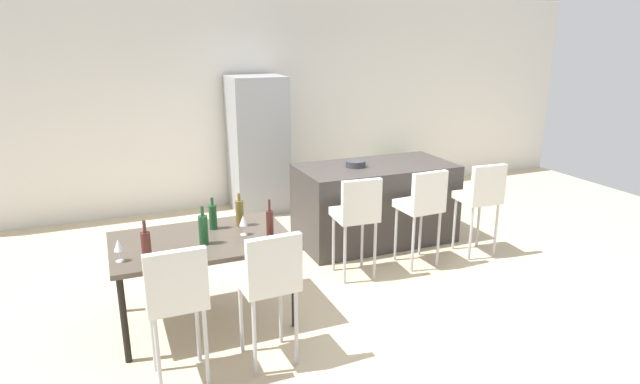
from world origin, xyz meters
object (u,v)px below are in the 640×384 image
Objects in this scene: dining_chair_far at (270,277)px; bar_chair_left at (357,212)px; wine_bottle_inner at (203,229)px; dining_table at (202,246)px; refrigerator at (258,145)px; wine_bottle_middle at (270,223)px; potted_plant at (406,169)px; dining_chair_near at (176,294)px; wine_bottle_end at (213,216)px; fruit_bowl at (356,164)px; bar_chair_right at (481,195)px; wine_bottle_near at (240,213)px; kitchen_island at (375,203)px; wine_glass_left at (243,221)px; wine_glass_far at (118,246)px; bar_chair_middle at (422,203)px; wine_bottle_right at (146,246)px.

bar_chair_left is at bearing 41.20° from dining_chair_far.
wine_bottle_inner reaches higher than bar_chair_left.
refrigerator reaches higher than dining_table.
potted_plant is at bearing 43.01° from wine_bottle_middle.
wine_bottle_middle is at bearing 72.12° from dining_chair_far.
dining_chair_near reaches higher than potted_plant.
fruit_bowl is at bearing 26.27° from wine_bottle_end.
wine_bottle_near is at bearing -178.82° from bar_chair_right.
potted_plant is (3.31, 3.56, -0.35)m from dining_chair_far.
wine_bottle_inner is 1.44× the size of fruit_bowl.
bar_chair_left is at bearing -128.08° from kitchen_island.
wine_bottle_inner is 1.85× the size of wine_glass_left.
refrigerator is (0.74, 2.90, 0.06)m from wine_bottle_middle.
wine_bottle_near is 1.82m from fruit_bowl.
fruit_bowl is at bearing -135.84° from potted_plant.
bar_chair_right is 3.74m from wine_glass_far.
potted_plant is (1.33, 2.49, -0.35)m from bar_chair_middle.
refrigerator reaches higher than fruit_bowl.
dining_chair_far is 3.21× the size of wine_bottle_right.
wine_bottle_end is at bearing 177.20° from wine_bottle_near.
wine_bottle_end is at bearing 40.56° from wine_bottle_right.
dining_chair_far is at bearing -92.72° from wine_bottle_near.
fruit_bowl reaches higher than wine_glass_far.
bar_chair_left is 2.26m from wine_glass_far.
dining_chair_far is 3.27× the size of wine_bottle_middle.
wine_glass_left is 2.94m from refrigerator.
bar_chair_right is at bearing 1.18° from wine_bottle_near.
wine_bottle_right is (-3.51, -0.56, 0.17)m from bar_chair_right.
bar_chair_right is (1.50, -0.00, 0.00)m from bar_chair_left.
dining_chair_near is at bearing -143.03° from kitchen_island.
refrigerator is at bearing 60.36° from wine_bottle_right.
bar_chair_left is 1.42m from wine_bottle_end.
kitchen_island is 0.97× the size of refrigerator.
fruit_bowl is at bearing 176.28° from kitchen_island.
dining_chair_near is 6.03× the size of wine_glass_far.
dining_chair_far is (-1.88, -1.91, 0.24)m from kitchen_island.
wine_glass_left is (-2.71, -0.29, 0.17)m from bar_chair_right.
wine_bottle_end is (-0.19, 1.03, 0.15)m from dining_chair_far.
wine_bottle_right is (-2.67, -1.39, 0.40)m from kitchen_island.
dining_chair_far reaches higher than dining_table.
wine_glass_left is at bearing -166.68° from bar_chair_left.
wine_bottle_inner is at bearing -141.92° from potted_plant.
bar_chair_left and dining_chair_near have the same top height.
bar_chair_middle is at bearing 8.95° from wine_glass_far.
dining_chair_far is 3.67× the size of wine_bottle_end.
refrigerator reaches higher than wine_bottle_right.
wine_bottle_near is 1.34× the size of fruit_bowl.
wine_glass_left is 0.78× the size of fruit_bowl.
wine_glass_far is (-0.19, 0.09, -0.00)m from wine_bottle_right.
wine_glass_left is at bearing -6.76° from dining_table.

